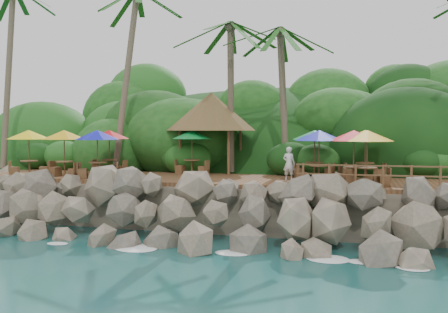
# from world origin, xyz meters

# --- Properties ---
(ground) EXTENTS (140.00, 140.00, 0.00)m
(ground) POSITION_xyz_m (0.00, 0.00, 0.00)
(ground) COLOR #19514F
(ground) RESTS_ON ground
(land_base) EXTENTS (32.00, 25.20, 2.10)m
(land_base) POSITION_xyz_m (0.00, 16.00, 1.05)
(land_base) COLOR gray
(land_base) RESTS_ON ground
(jungle_hill) EXTENTS (44.80, 28.00, 15.40)m
(jungle_hill) POSITION_xyz_m (0.00, 23.50, 0.00)
(jungle_hill) COLOR #143811
(jungle_hill) RESTS_ON ground
(seawall) EXTENTS (29.00, 4.00, 2.30)m
(seawall) POSITION_xyz_m (0.00, 2.00, 1.15)
(seawall) COLOR gray
(seawall) RESTS_ON ground
(terrace) EXTENTS (26.00, 5.00, 0.20)m
(terrace) POSITION_xyz_m (0.00, 6.00, 2.20)
(terrace) COLOR brown
(terrace) RESTS_ON land_base
(jungle_foliage) EXTENTS (44.00, 16.00, 12.00)m
(jungle_foliage) POSITION_xyz_m (0.00, 15.00, 0.00)
(jungle_foliage) COLOR #143811
(jungle_foliage) RESTS_ON ground
(foam_line) EXTENTS (25.20, 0.80, 0.06)m
(foam_line) POSITION_xyz_m (0.00, 0.30, 0.03)
(foam_line) COLOR white
(foam_line) RESTS_ON ground
(palapa) EXTENTS (5.19, 5.19, 4.60)m
(palapa) POSITION_xyz_m (-1.68, 9.34, 5.79)
(palapa) COLOR brown
(palapa) RESTS_ON ground
(dining_clusters) EXTENTS (19.33, 5.36, 2.43)m
(dining_clusters) POSITION_xyz_m (-0.42, 5.60, 4.32)
(dining_clusters) COLOR brown
(dining_clusters) RESTS_ON terrace
(railing) EXTENTS (6.10, 0.10, 1.00)m
(railing) POSITION_xyz_m (6.95, 3.65, 2.91)
(railing) COLOR brown
(railing) RESTS_ON terrace
(waiter) EXTENTS (0.67, 0.51, 1.63)m
(waiter) POSITION_xyz_m (3.30, 5.76, 3.12)
(waiter) COLOR silver
(waiter) RESTS_ON terrace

